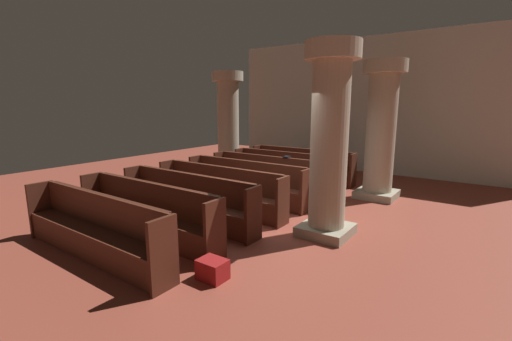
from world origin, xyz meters
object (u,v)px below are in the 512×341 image
pew_row_2 (267,174)px  pillar_far_side (228,122)px  pillar_aisle_rear (329,139)px  pew_row_0 (302,164)px  pew_row_6 (146,210)px  pew_row_3 (245,180)px  pillar_aisle_side (381,128)px  kneeler_box_red (213,269)px  pew_row_5 (187,198)px  lectern (323,162)px  pew_row_4 (219,188)px  pew_row_7 (94,226)px  hymn_book (287,157)px  pew_row_1 (286,168)px

pew_row_2 → pillar_far_side: 3.07m
pew_row_2 → pillar_aisle_rear: bearing=-36.7°
pew_row_2 → pillar_aisle_rear: 3.36m
pew_row_0 → pew_row_6: same height
pew_row_6 → pillar_far_side: size_ratio=1.00×
pew_row_0 → pew_row_3: bearing=-90.0°
pew_row_6 → pillar_aisle_side: 5.75m
pillar_aisle_side → kneeler_box_red: pillar_aisle_side is taller
pew_row_2 → pillar_far_side: pillar_far_side is taller
pew_row_5 → lectern: lectern is taller
pew_row_0 → pew_row_2: 1.91m
pillar_aisle_side → pew_row_4: bearing=-128.8°
pew_row_7 → pillar_far_side: pillar_far_side is taller
pillar_far_side → hymn_book: pillar_far_side is taller
pew_row_3 → pillar_aisle_rear: (2.51, -0.91, 1.23)m
pew_row_2 → pillar_far_side: size_ratio=1.00×
pew_row_4 → pew_row_6: 1.91m
pew_row_5 → pillar_aisle_rear: 2.96m
pillar_far_side → lectern: pillar_far_side is taller
pew_row_3 → pew_row_5: 1.91m
pew_row_5 → pew_row_6: same height
pew_row_1 → pew_row_7: 5.72m
pew_row_0 → pew_row_6: 5.72m
pew_row_2 → kneeler_box_red: size_ratio=8.73×
pew_row_6 → lectern: size_ratio=3.08×
pew_row_0 → pew_row_7: 6.68m
lectern → pew_row_2: bearing=-94.8°
pillar_far_side → pillar_aisle_rear: same height
pew_row_1 → pillar_aisle_rear: bearing=-48.4°
pew_row_7 → hymn_book: hymn_book is taller
pew_row_1 → pillar_far_side: pillar_far_side is taller
pillar_aisle_rear → hymn_book: (-2.03, 2.05, -0.75)m
pew_row_3 → pew_row_4: size_ratio=1.00×
pillar_aisle_rear → pew_row_7: bearing=-130.8°
pew_row_6 → pew_row_5: bearing=90.0°
pew_row_5 → pillar_far_side: size_ratio=1.00×
pew_row_2 → pew_row_5: same height
pew_row_0 → pillar_far_side: 2.80m
pew_row_2 → hymn_book: 0.70m
pew_row_4 → pew_row_6: same height
hymn_book → pillar_aisle_rear: bearing=-45.3°
pillar_aisle_rear → pew_row_2: bearing=143.3°
pew_row_7 → pillar_aisle_side: (2.51, 5.98, 1.23)m
pew_row_0 → pillar_aisle_side: pillar_aisle_side is taller
pew_row_4 → kneeler_box_red: (1.93, -2.33, -0.37)m
pew_row_4 → pew_row_3: bearing=90.0°
pew_row_2 → hymn_book: size_ratio=17.49×
pew_row_5 → pew_row_6: (0.00, -0.95, 0.00)m
pew_row_4 → pew_row_5: 0.95m
pew_row_0 → pillar_far_side: size_ratio=1.00×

